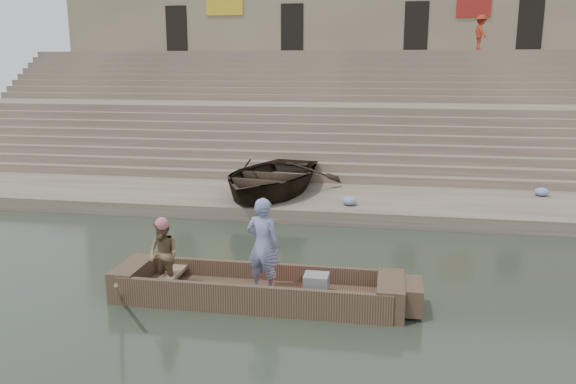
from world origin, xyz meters
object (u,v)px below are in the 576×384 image
(main_rowboat, at_px, (257,296))
(pedestrian, at_px, (481,33))
(rowing_man, at_px, (163,255))
(television, at_px, (316,284))
(beached_rowboat, at_px, (270,177))
(standing_man, at_px, (263,245))

(main_rowboat, distance_m, pedestrian, 23.00)
(rowing_man, xyz_separation_m, television, (2.95, 0.18, -0.48))
(main_rowboat, height_order, pedestrian, pedestrian)
(main_rowboat, distance_m, rowing_man, 1.98)
(beached_rowboat, height_order, pedestrian, pedestrian)
(main_rowboat, xyz_separation_m, television, (1.15, 0.00, 0.31))
(rowing_man, height_order, pedestrian, pedestrian)
(standing_man, relative_size, rowing_man, 1.37)
(standing_man, relative_size, beached_rowboat, 0.34)
(pedestrian, bearing_deg, main_rowboat, 149.41)
(main_rowboat, distance_m, standing_man, 1.05)
(rowing_man, relative_size, beached_rowboat, 0.25)
(pedestrian, bearing_deg, standing_man, 149.78)
(standing_man, height_order, television, standing_man)
(beached_rowboat, bearing_deg, pedestrian, 68.70)
(main_rowboat, relative_size, beached_rowboat, 0.93)
(beached_rowboat, bearing_deg, television, -62.24)
(television, xyz_separation_m, beached_rowboat, (-2.46, 7.56, 0.54))
(standing_man, xyz_separation_m, pedestrian, (6.72, 21.15, 4.93))
(standing_man, bearing_deg, main_rowboat, 2.51)
(pedestrian, bearing_deg, beached_rowboat, 136.35)
(main_rowboat, xyz_separation_m, standing_man, (0.14, -0.03, 1.04))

